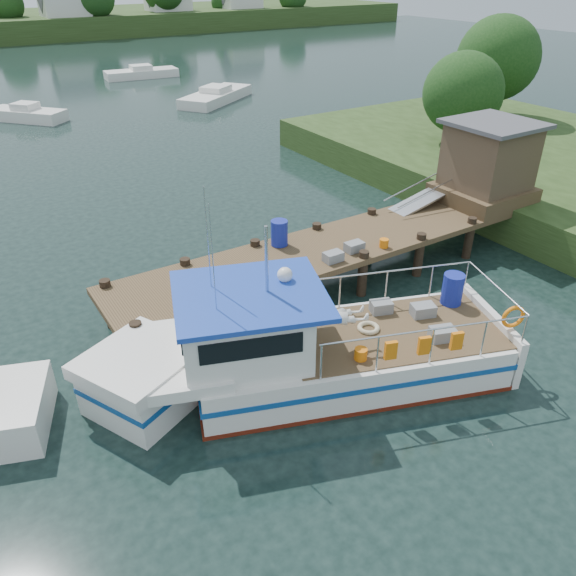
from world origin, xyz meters
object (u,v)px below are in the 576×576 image
moored_c (216,96)px  moored_b (27,114)px  lobster_boat (298,352)px  moored_far (141,73)px  dock (439,192)px

moored_c → moored_b: bearing=148.8°
lobster_boat → moored_b: lobster_boat is taller
lobster_boat → moored_far: (12.13, 45.02, -0.56)m
dock → moored_c: dock is taller
dock → moored_b: (-9.04, 29.46, -1.80)m
lobster_boat → dock: bearing=43.6°
dock → moored_c: bearing=80.5°
dock → moored_far: 41.31m
moored_c → dock: bearing=-124.2°
moored_b → lobster_boat: bearing=-75.1°
moored_far → moored_b: (-12.43, -11.67, 0.03)m
moored_far → lobster_boat: bearing=-114.5°
dock → moored_far: size_ratio=2.43×
lobster_boat → moored_b: size_ratio=2.06×
moored_far → moored_b: moored_b is taller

